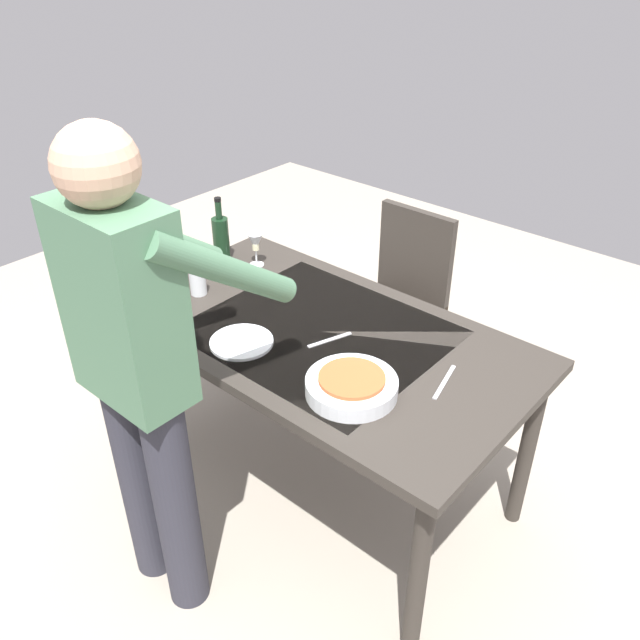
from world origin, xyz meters
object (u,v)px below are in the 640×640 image
(dinner_plate_near, at_px, (242,342))
(serving_bowl_pasta, at_px, (352,385))
(water_cup_near_right, at_px, (137,295))
(wine_bottle, at_px, (221,238))
(dining_table, at_px, (320,349))
(person_server, at_px, (139,365))
(water_cup_near_left, at_px, (198,282))
(chair_near, at_px, (402,291))
(wine_glass_left, at_px, (256,244))

(dinner_plate_near, bearing_deg, serving_bowl_pasta, -175.85)
(water_cup_near_right, bearing_deg, wine_bottle, -83.68)
(water_cup_near_right, bearing_deg, dining_table, -152.80)
(dining_table, distance_m, water_cup_near_right, 0.75)
(water_cup_near_right, distance_m, dinner_plate_near, 0.50)
(person_server, xyz_separation_m, dinner_plate_near, (0.06, -0.46, -0.18))
(serving_bowl_pasta, bearing_deg, dinner_plate_near, 4.15)
(dining_table, xyz_separation_m, wine_bottle, (0.71, -0.15, 0.19))
(person_server, relative_size, water_cup_near_right, 15.36)
(water_cup_near_left, bearing_deg, chair_near, -111.75)
(wine_bottle, relative_size, wine_glass_left, 1.96)
(wine_bottle, height_order, water_cup_near_left, wine_bottle)
(person_server, distance_m, wine_glass_left, 1.03)
(wine_glass_left, relative_size, water_cup_near_left, 1.47)
(water_cup_near_left, bearing_deg, wine_bottle, -60.40)
(person_server, bearing_deg, dining_table, -98.08)
(person_server, xyz_separation_m, water_cup_near_right, (0.55, -0.37, -0.13))
(water_cup_near_right, bearing_deg, wine_glass_left, -99.74)
(water_cup_near_right, height_order, dinner_plate_near, water_cup_near_right)
(person_server, relative_size, water_cup_near_left, 16.45)
(water_cup_near_right, relative_size, serving_bowl_pasta, 0.37)
(water_cup_near_left, height_order, serving_bowl_pasta, water_cup_near_left)
(person_server, relative_size, dinner_plate_near, 7.34)
(serving_bowl_pasta, xyz_separation_m, dinner_plate_near, (0.48, 0.03, -0.03))
(serving_bowl_pasta, height_order, dinner_plate_near, serving_bowl_pasta)
(dining_table, distance_m, water_cup_near_left, 0.58)
(water_cup_near_left, bearing_deg, wine_glass_left, -89.97)
(water_cup_near_left, xyz_separation_m, serving_bowl_pasta, (-0.88, 0.10, -0.02))
(water_cup_near_left, xyz_separation_m, dinner_plate_near, (-0.40, 0.14, -0.05))
(person_server, xyz_separation_m, serving_bowl_pasta, (-0.42, -0.49, -0.15))
(dining_table, height_order, water_cup_near_left, water_cup_near_left)
(chair_near, bearing_deg, wine_bottle, 52.06)
(water_cup_near_right, relative_size, dinner_plate_near, 0.48)
(dining_table, xyz_separation_m, chair_near, (0.19, -0.82, -0.17))
(chair_near, distance_m, water_cup_near_right, 1.29)
(person_server, bearing_deg, wine_glass_left, -63.48)
(wine_glass_left, xyz_separation_m, serving_bowl_pasta, (-0.88, 0.43, -0.07))
(water_cup_near_right, bearing_deg, chair_near, -111.96)
(wine_bottle, bearing_deg, dining_table, 167.77)
(person_server, bearing_deg, wine_bottle, -54.57)
(dining_table, bearing_deg, person_server, 81.92)
(water_cup_near_right, bearing_deg, dinner_plate_near, -169.54)
(person_server, xyz_separation_m, wine_glass_left, (0.46, -0.92, -0.08))
(chair_near, relative_size, water_cup_near_left, 8.86)
(serving_bowl_pasta, relative_size, dinner_plate_near, 1.30)
(person_server, distance_m, dinner_plate_near, 0.49)
(dining_table, relative_size, wine_bottle, 5.35)
(dining_table, distance_m, serving_bowl_pasta, 0.40)
(water_cup_near_left, bearing_deg, water_cup_near_right, 67.17)
(water_cup_near_left, bearing_deg, person_server, 127.79)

